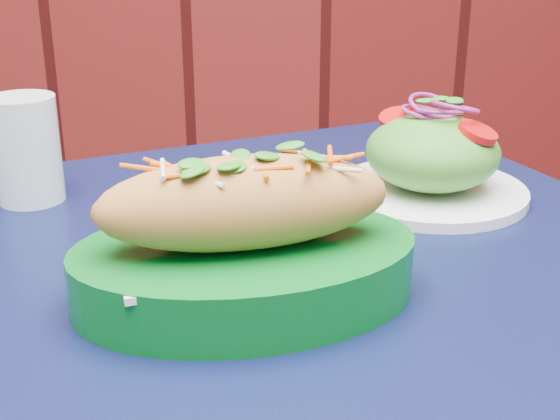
{
  "coord_description": "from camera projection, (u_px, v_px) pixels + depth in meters",
  "views": [
    {
      "loc": [
        -0.18,
        0.72,
        1.06
      ],
      "look_at": [
        -0.17,
        1.36,
        0.81
      ],
      "focal_mm": 50.0,
      "sensor_mm": 36.0,
      "label": 1
    }
  ],
  "objects": [
    {
      "name": "banh_mi_basket",
      "position": [
        245.0,
        243.0,
        0.64
      ],
      "size": [
        0.32,
        0.25,
        0.13
      ],
      "rotation": [
        0.0,
        0.0,
        0.22
      ],
      "color": "#055E1A",
      "rests_on": "cafe_table"
    },
    {
      "name": "cafe_table",
      "position": [
        284.0,
        347.0,
        0.75
      ],
      "size": [
        1.05,
        1.05,
        0.75
      ],
      "rotation": [
        0.0,
        0.0,
        0.4
      ],
      "color": "black",
      "rests_on": "ground"
    },
    {
      "name": "water_glass",
      "position": [
        27.0,
        149.0,
        0.85
      ],
      "size": [
        0.07,
        0.07,
        0.12
      ],
      "primitive_type": "cylinder",
      "color": "silver",
      "rests_on": "cafe_table"
    },
    {
      "name": "salad_plate",
      "position": [
        432.0,
        160.0,
        0.87
      ],
      "size": [
        0.22,
        0.22,
        0.11
      ],
      "rotation": [
        0.0,
        0.0,
        0.41
      ],
      "color": "white",
      "rests_on": "cafe_table"
    }
  ]
}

